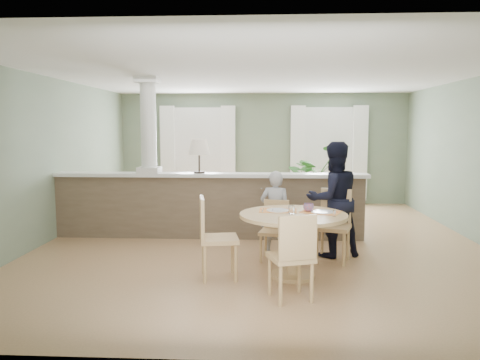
# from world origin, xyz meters

# --- Properties ---
(ground) EXTENTS (8.00, 8.00, 0.00)m
(ground) POSITION_xyz_m (0.00, 0.00, 0.00)
(ground) COLOR tan
(ground) RESTS_ON ground
(room_shell) EXTENTS (7.02, 8.02, 2.71)m
(room_shell) POSITION_xyz_m (-0.03, 0.63, 1.81)
(room_shell) COLOR gray
(room_shell) RESTS_ON ground
(pony_wall) EXTENTS (5.32, 0.38, 2.70)m
(pony_wall) POSITION_xyz_m (-0.99, 0.20, 0.71)
(pony_wall) COLOR brown
(pony_wall) RESTS_ON ground
(sofa) EXTENTS (3.13, 1.64, 0.87)m
(sofa) POSITION_xyz_m (-0.52, 1.84, 0.44)
(sofa) COLOR #936750
(sofa) RESTS_ON ground
(houseplant) EXTENTS (1.75, 1.69, 1.50)m
(houseplant) POSITION_xyz_m (1.15, 2.65, 0.75)
(houseplant) COLOR #346C2B
(houseplant) RESTS_ON ground
(dining_table) EXTENTS (1.34, 1.34, 0.91)m
(dining_table) POSITION_xyz_m (0.41, -1.82, 0.64)
(dining_table) COLOR tan
(dining_table) RESTS_ON ground
(chair_far_boy) EXTENTS (0.45, 0.45, 0.84)m
(chair_far_boy) POSITION_xyz_m (0.20, -1.05, 0.46)
(chair_far_boy) COLOR tan
(chair_far_boy) RESTS_ON ground
(chair_far_man) EXTENTS (0.57, 0.57, 1.01)m
(chair_far_man) POSITION_xyz_m (1.03, -1.04, 0.56)
(chair_far_man) COLOR tan
(chair_far_man) RESTS_ON ground
(chair_near) EXTENTS (0.55, 0.55, 0.97)m
(chair_near) POSITION_xyz_m (0.36, -2.67, 0.53)
(chair_near) COLOR tan
(chair_near) RESTS_ON ground
(chair_side) EXTENTS (0.53, 0.53, 1.02)m
(chair_side) POSITION_xyz_m (-0.59, -1.93, 0.56)
(chair_side) COLOR tan
(chair_side) RESTS_ON ground
(child_person) EXTENTS (0.50, 0.37, 1.24)m
(child_person) POSITION_xyz_m (0.21, -0.73, 0.62)
(child_person) COLOR #A09FA5
(child_person) RESTS_ON ground
(man_person) EXTENTS (0.97, 0.86, 1.67)m
(man_person) POSITION_xyz_m (1.04, -0.81, 0.84)
(man_person) COLOR black
(man_person) RESTS_ON ground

